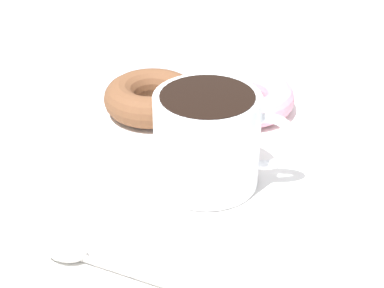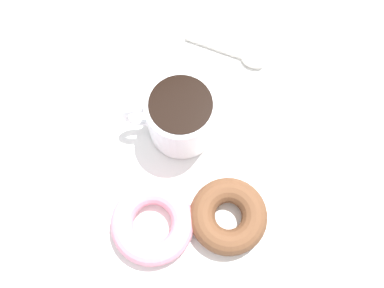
{
  "view_description": "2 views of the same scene",
  "coord_description": "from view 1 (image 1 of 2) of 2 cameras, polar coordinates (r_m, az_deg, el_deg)",
  "views": [
    {
      "loc": [
        23.06,
        49.13,
        34.04
      ],
      "look_at": [
        2.5,
        1.72,
        2.3
      ],
      "focal_mm": 60.0,
      "sensor_mm": 36.0,
      "label": 1
    },
    {
      "loc": [
        -5.63,
        -15.06,
        58.49
      ],
      "look_at": [
        2.5,
        1.72,
        2.3
      ],
      "focal_mm": 40.0,
      "sensor_mm": 36.0,
      "label": 2
    }
  ],
  "objects": [
    {
      "name": "coffee_cup",
      "position": [
        0.57,
        1.51,
        0.52
      ],
      "size": [
        12.11,
        9.44,
        8.77
      ],
      "color": "white",
      "rests_on": "napkin"
    },
    {
      "name": "napkin",
      "position": [
        0.62,
        0.0,
        -1.7
      ],
      "size": [
        38.16,
        38.16,
        0.3
      ],
      "primitive_type": "cube",
      "rotation": [
        0.0,
        0.0,
        0.08
      ],
      "color": "white",
      "rests_on": "ground_plane"
    },
    {
      "name": "donut_near_cup",
      "position": [
        0.7,
        4.63,
        4.2
      ],
      "size": [
        11.06,
        11.06,
        3.02
      ],
      "primitive_type": "torus",
      "color": "pink",
      "rests_on": "napkin"
    },
    {
      "name": "ground_plane",
      "position": [
        0.65,
        1.43,
        -1.3
      ],
      "size": [
        120.0,
        120.0,
        2.0
      ],
      "primitive_type": "cube",
      "color": "#99A8B7"
    },
    {
      "name": "spoon",
      "position": [
        0.51,
        -9.5,
        -9.92
      ],
      "size": [
        9.85,
        10.58,
        0.9
      ],
      "color": "#B7B2A8",
      "rests_on": "napkin"
    },
    {
      "name": "donut_far",
      "position": [
        0.7,
        -3.61,
        4.15
      ],
      "size": [
        10.36,
        10.36,
        3.42
      ],
      "primitive_type": "torus",
      "color": "brown",
      "rests_on": "napkin"
    }
  ]
}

